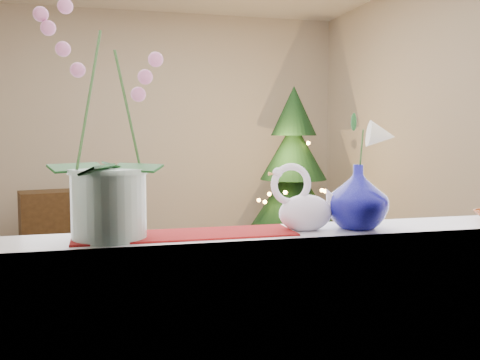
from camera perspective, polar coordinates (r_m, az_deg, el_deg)
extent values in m
plane|color=#3B2518|center=(4.27, -5.48, -12.02)|extent=(5.00, 5.00, 0.00)
cube|color=beige|center=(6.57, -9.03, 5.78)|extent=(4.50, 0.10, 2.70)
cube|color=beige|center=(1.67, 7.94, 8.60)|extent=(4.50, 0.10, 2.70)
cube|color=beige|center=(4.96, 21.12, 5.82)|extent=(0.10, 5.00, 2.70)
cube|color=white|center=(1.82, 6.20, -5.95)|extent=(2.20, 0.26, 0.04)
cube|color=maroon|center=(1.72, -5.80, -5.80)|extent=(0.70, 0.20, 0.01)
imported|color=#0C0B65|center=(1.86, 12.45, -1.23)|extent=(0.32, 0.32, 0.25)
sphere|color=silver|center=(1.86, 12.55, -4.17)|extent=(0.07, 0.07, 0.06)
cube|color=black|center=(5.97, -18.28, -4.18)|extent=(0.94, 0.60, 0.65)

